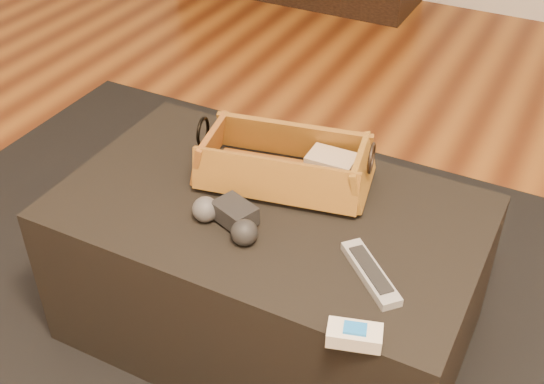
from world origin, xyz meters
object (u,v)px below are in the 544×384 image
at_px(ottoman, 269,271).
at_px(tv_remote, 274,175).
at_px(game_controller, 229,218).
at_px(wicker_basket, 284,165).
at_px(cream_gadget, 354,335).
at_px(silver_remote, 370,273).

height_order(ottoman, tv_remote, tv_remote).
distance_m(tv_remote, game_controller, 0.20).
bearing_deg(tv_remote, ottoman, -89.29).
height_order(wicker_basket, cream_gadget, wicker_basket).
height_order(silver_remote, cream_gadget, cream_gadget).
xyz_separation_m(game_controller, cream_gadget, (0.37, -0.18, -0.01)).
bearing_deg(cream_gadget, ottoman, 138.68).
bearing_deg(wicker_basket, ottoman, -84.75).
height_order(tv_remote, wicker_basket, wicker_basket).
distance_m(ottoman, game_controller, 0.27).
distance_m(ottoman, silver_remote, 0.39).
xyz_separation_m(wicker_basket, game_controller, (-0.03, -0.22, -0.02)).
xyz_separation_m(ottoman, cream_gadget, (0.33, -0.29, 0.23)).
bearing_deg(silver_remote, game_controller, 179.73).
distance_m(wicker_basket, silver_remote, 0.38).
xyz_separation_m(game_controller, silver_remote, (0.34, -0.00, -0.02)).
height_order(game_controller, silver_remote, game_controller).
bearing_deg(game_controller, cream_gadget, -25.61).
bearing_deg(game_controller, ottoman, 70.13).
xyz_separation_m(wicker_basket, cream_gadget, (0.34, -0.40, -0.03)).
height_order(wicker_basket, game_controller, wicker_basket).
distance_m(tv_remote, wicker_basket, 0.03).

